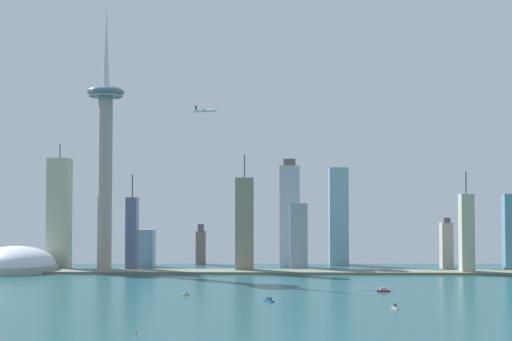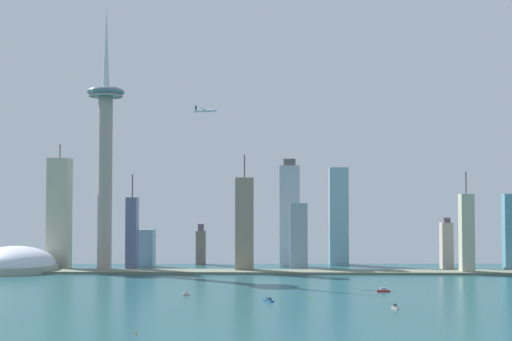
% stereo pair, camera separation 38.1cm
% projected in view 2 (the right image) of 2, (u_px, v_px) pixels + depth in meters
% --- Properties ---
extents(waterfront_pier, '(766.78, 40.40, 3.01)m').
position_uv_depth(waterfront_pier, '(259.00, 272.00, 870.03)').
color(waterfront_pier, slate).
rests_on(waterfront_pier, ground).
extents(observation_tower, '(47.05, 47.05, 335.38)m').
position_uv_depth(observation_tower, '(105.00, 144.00, 901.72)').
color(observation_tower, '#A39488').
rests_on(observation_tower, ground).
extents(stadium_dome, '(105.69, 105.69, 46.25)m').
position_uv_depth(stadium_dome, '(14.00, 265.00, 885.89)').
color(stadium_dome, '#9CA594').
rests_on(stadium_dome, ground).
extents(skyscraper_0, '(22.36, 13.50, 96.67)m').
position_uv_depth(skyscraper_0, '(512.00, 233.00, 888.84)').
color(skyscraper_0, '#568FA3').
rests_on(skyscraper_0, ground).
extents(skyscraper_1, '(13.75, 18.42, 121.33)m').
position_uv_depth(skyscraper_1, '(132.00, 234.00, 900.41)').
color(skyscraper_1, slate).
rests_on(skyscraper_1, ground).
extents(skyscraper_2, '(27.10, 20.58, 144.56)m').
position_uv_depth(skyscraper_2, '(289.00, 215.00, 962.55)').
color(skyscraper_2, '#A6B2C4').
rests_on(skyscraper_2, ground).
extents(skyscraper_3, '(21.36, 26.05, 49.79)m').
position_uv_depth(skyscraper_3, '(146.00, 248.00, 954.29)').
color(skyscraper_3, '#7694A8').
rests_on(skyscraper_3, ground).
extents(skyscraper_4, '(25.83, 24.72, 133.75)m').
position_uv_depth(skyscraper_4, '(339.00, 216.00, 986.88)').
color(skyscraper_4, '#82ACBC').
rests_on(skyscraper_4, ground).
extents(skyscraper_5, '(22.16, 19.70, 85.07)m').
position_uv_depth(skyscraper_5, '(299.00, 236.00, 919.35)').
color(skyscraper_5, '#899FAC').
rests_on(skyscraper_5, ground).
extents(skyscraper_6, '(14.36, 18.15, 66.19)m').
position_uv_depth(skyscraper_6, '(446.00, 245.00, 927.92)').
color(skyscraper_6, '#B3A093').
rests_on(skyscraper_6, ground).
extents(skyscraper_7, '(22.52, 14.80, 145.71)m').
position_uv_depth(skyscraper_7, '(244.00, 224.00, 888.03)').
color(skyscraper_7, gray).
rests_on(skyscraper_7, ground).
extents(skyscraper_8, '(15.47, 17.16, 123.51)m').
position_uv_depth(skyscraper_8, '(467.00, 234.00, 864.28)').
color(skyscraper_8, '#ABAD91').
rests_on(skyscraper_8, ground).
extents(skyscraper_9, '(12.54, 16.66, 55.99)m').
position_uv_depth(skyscraper_9, '(201.00, 246.00, 989.21)').
color(skyscraper_9, '#7A685E').
rests_on(skyscraper_9, ground).
extents(skyscraper_10, '(27.61, 23.72, 161.66)m').
position_uv_depth(skyscraper_10, '(59.00, 213.00, 928.15)').
color(skyscraper_10, '#AFAF94').
rests_on(skyscraper_10, ground).
extents(boat_0, '(6.54, 3.49, 6.99)m').
position_uv_depth(boat_0, '(186.00, 294.00, 666.20)').
color(boat_0, beige).
rests_on(boat_0, ground).
extents(boat_2, '(5.26, 6.17, 11.22)m').
position_uv_depth(boat_2, '(395.00, 307.00, 578.85)').
color(boat_2, beige).
rests_on(boat_2, ground).
extents(boat_3, '(12.56, 4.35, 4.25)m').
position_uv_depth(boat_3, '(383.00, 290.00, 690.31)').
color(boat_3, '#AF2524').
rests_on(boat_3, ground).
extents(boat_5, '(9.77, 13.32, 3.51)m').
position_uv_depth(boat_5, '(269.00, 300.00, 625.70)').
color(boat_5, '#214E87').
rests_on(boat_5, ground).
extents(channel_buoy_0, '(1.95, 1.95, 1.74)m').
position_uv_depth(channel_buoy_0, '(310.00, 297.00, 643.88)').
color(channel_buoy_0, green).
rests_on(channel_buoy_0, ground).
extents(channel_buoy_1, '(1.28, 1.28, 1.77)m').
position_uv_depth(channel_buoy_1, '(136.00, 333.00, 470.57)').
color(channel_buoy_1, '#E54C19').
rests_on(channel_buoy_1, ground).
extents(airplane, '(27.84, 24.17, 8.08)m').
position_uv_depth(airplane, '(205.00, 111.00, 848.16)').
color(airplane, silver).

